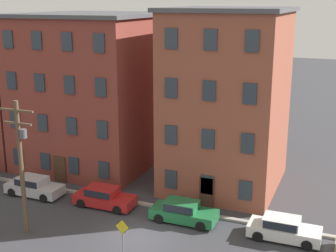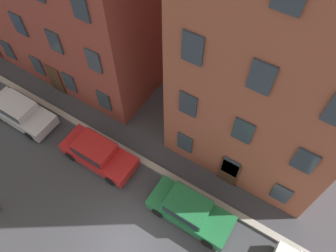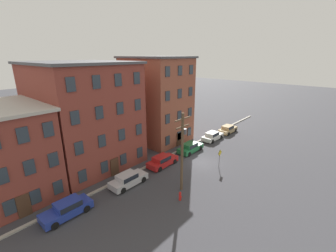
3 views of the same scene
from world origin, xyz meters
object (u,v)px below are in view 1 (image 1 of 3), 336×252
(car_white, at_px, (283,228))
(caution_sign, at_px, (123,233))
(car_red, at_px, (104,196))
(car_green, at_px, (183,211))
(utility_pole, at_px, (21,161))
(car_silver, at_px, (34,186))

(car_white, height_order, caution_sign, caution_sign)
(car_red, relative_size, car_white, 1.00)
(car_red, xyz_separation_m, caution_sign, (4.56, -5.84, 0.91))
(car_green, xyz_separation_m, utility_pole, (-8.66, -5.17, 4.08))
(car_silver, relative_size, car_red, 1.00)
(car_white, distance_m, utility_pole, 16.62)
(car_green, distance_m, utility_pole, 10.88)
(car_red, distance_m, caution_sign, 7.47)
(car_white, relative_size, caution_sign, 1.76)
(car_white, bearing_deg, caution_sign, -144.34)
(car_red, relative_size, utility_pole, 0.51)
(car_silver, distance_m, caution_sign, 11.91)
(caution_sign, height_order, utility_pole, utility_pole)
(car_silver, bearing_deg, utility_pole, -56.50)
(utility_pole, bearing_deg, car_silver, 123.50)
(car_red, height_order, car_green, same)
(caution_sign, bearing_deg, car_white, 35.66)
(car_silver, height_order, car_white, same)
(car_white, bearing_deg, utility_pole, -161.03)
(car_silver, height_order, car_green, same)
(car_silver, xyz_separation_m, utility_pole, (3.33, -5.03, 4.08))
(car_red, relative_size, caution_sign, 1.76)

